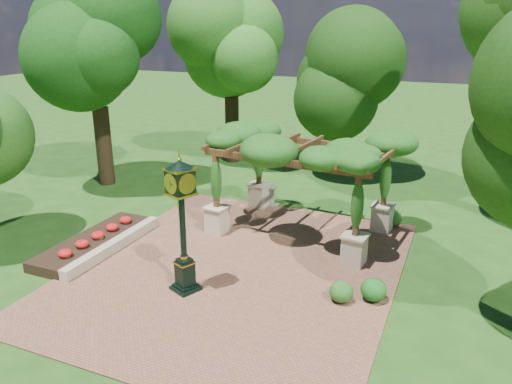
% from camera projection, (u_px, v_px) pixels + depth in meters
% --- Properties ---
extents(ground, '(120.00, 120.00, 0.00)m').
position_uv_depth(ground, '(225.00, 282.00, 15.54)').
color(ground, '#1E4714').
rests_on(ground, ground).
extents(brick_plaza, '(10.00, 12.00, 0.04)m').
position_uv_depth(brick_plaza, '(238.00, 268.00, 16.40)').
color(brick_plaza, brown).
rests_on(brick_plaza, ground).
extents(border_wall, '(0.35, 5.00, 0.40)m').
position_uv_depth(border_wall, '(114.00, 246.00, 17.62)').
color(border_wall, '#C6B793').
rests_on(border_wall, ground).
extents(flower_bed, '(1.50, 5.00, 0.36)m').
position_uv_depth(flower_bed, '(94.00, 242.00, 17.96)').
color(flower_bed, red).
rests_on(flower_bed, ground).
extents(pedestal_clock, '(1.07, 1.07, 4.12)m').
position_uv_depth(pedestal_clock, '(182.00, 214.00, 14.27)').
color(pedestal_clock, black).
rests_on(pedestal_clock, brick_plaza).
extents(pergola, '(6.73, 4.64, 3.98)m').
position_uv_depth(pergola, '(302.00, 150.00, 18.26)').
color(pergola, beige).
rests_on(pergola, brick_plaza).
extents(sundial, '(0.57, 0.57, 0.86)m').
position_uv_depth(sundial, '(271.00, 197.00, 21.97)').
color(sundial, '#999991').
rests_on(sundial, ground).
extents(shrub_front, '(0.88, 0.88, 0.62)m').
position_uv_depth(shrub_front, '(341.00, 292.00, 14.31)').
color(shrub_front, '#255919').
rests_on(shrub_front, brick_plaza).
extents(shrub_mid, '(0.84, 0.84, 0.68)m').
position_uv_depth(shrub_mid, '(374.00, 290.00, 14.37)').
color(shrub_mid, '#1A5919').
rests_on(shrub_mid, brick_plaza).
extents(shrub_back, '(0.82, 0.82, 0.70)m').
position_uv_depth(shrub_back, '(392.00, 218.00, 19.66)').
color(shrub_back, '#265518').
rests_on(shrub_back, brick_plaza).
extents(tree_west_near, '(4.39, 4.39, 9.91)m').
position_uv_depth(tree_west_near, '(94.00, 43.00, 22.96)').
color(tree_west_near, '#372516').
rests_on(tree_west_near, ground).
extents(tree_west_far, '(4.48, 4.48, 9.68)m').
position_uv_depth(tree_west_far, '(231.00, 43.00, 27.09)').
color(tree_west_far, '#2F2012').
rests_on(tree_west_far, ground).
extents(tree_north, '(4.66, 4.66, 7.27)m').
position_uv_depth(tree_north, '(350.00, 78.00, 25.35)').
color(tree_north, '#302113').
rests_on(tree_north, ground).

